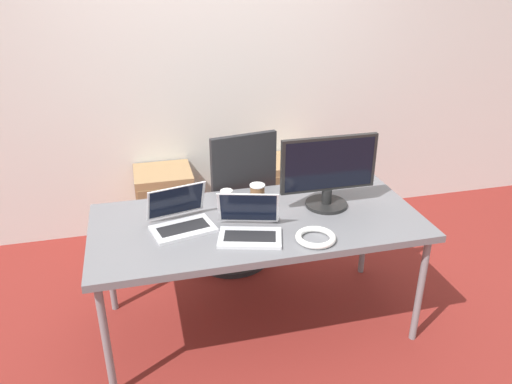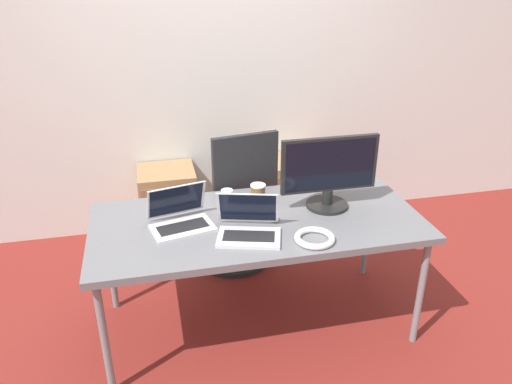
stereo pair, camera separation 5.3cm
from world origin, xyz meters
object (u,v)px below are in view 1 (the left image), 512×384
object	(u,v)px
cabinet_right	(285,193)
cable_coil	(316,237)
monitor	(328,172)
coffee_cup_white	(227,198)
cabinet_left	(165,206)
laptop_right	(249,227)
laptop_left	(181,219)
mouse	(275,218)
office_chair	(234,216)
coffee_cup_brown	(257,193)

from	to	relation	value
cabinet_right	cable_coil	size ratio (longest dim) A/B	2.82
monitor	coffee_cup_white	size ratio (longest dim) A/B	5.56
cable_coil	monitor	bearing A→B (deg)	60.95
cabinet_left	laptop_right	world-z (taller)	laptop_right
monitor	cabinet_right	bearing A→B (deg)	84.85
laptop_left	cabinet_left	bearing A→B (deg)	91.21
cabinet_left	laptop_right	xyz separation A→B (m)	(0.36, -1.32, 0.48)
monitor	mouse	size ratio (longest dim) A/B	8.15
laptop_left	mouse	bearing A→B (deg)	-5.94
monitor	cable_coil	world-z (taller)	monitor
laptop_left	office_chair	bearing A→B (deg)	57.48
laptop_right	cable_coil	bearing A→B (deg)	-22.88
laptop_left	cable_coil	size ratio (longest dim) A/B	1.74
coffee_cup_white	cable_coil	bearing A→B (deg)	-53.24
laptop_left	monitor	xyz separation A→B (m)	(0.86, 0.05, 0.17)
cabinet_right	monitor	xyz separation A→B (m)	(-0.10, -1.10, 0.65)
laptop_left	laptop_right	world-z (taller)	same
cabinet_left	cable_coil	world-z (taller)	cable_coil
coffee_cup_brown	monitor	bearing A→B (deg)	-22.43
office_chair	monitor	size ratio (longest dim) A/B	1.86
mouse	coffee_cup_white	size ratio (longest dim) A/B	0.68
coffee_cup_brown	cable_coil	world-z (taller)	coffee_cup_brown
laptop_right	monitor	distance (m)	0.59
coffee_cup_white	coffee_cup_brown	bearing A→B (deg)	5.71
laptop_left	monitor	distance (m)	0.88
cabinet_right	monitor	bearing A→B (deg)	-95.15
office_chair	coffee_cup_white	xyz separation A→B (m)	(-0.14, -0.49, 0.39)
cabinet_right	cable_coil	xyz separation A→B (m)	(-0.30, -1.45, 0.45)
cabinet_left	laptop_left	distance (m)	1.24
laptop_right	coffee_cup_brown	bearing A→B (deg)	69.74
laptop_left	coffee_cup_brown	world-z (taller)	laptop_left
laptop_left	monitor	world-z (taller)	monitor
laptop_right	cable_coil	size ratio (longest dim) A/B	1.77
laptop_right	coffee_cup_brown	distance (m)	0.40
cabinet_right	mouse	bearing A→B (deg)	-110.32
cabinet_left	monitor	distance (m)	1.55
mouse	monitor	bearing A→B (deg)	16.12
cabinet_left	monitor	size ratio (longest dim) A/B	1.05
laptop_left	cable_coil	distance (m)	0.73
coffee_cup_white	monitor	bearing A→B (deg)	-13.59
cabinet_right	mouse	xyz separation A→B (m)	(-0.44, -1.19, 0.45)
cable_coil	laptop_left	bearing A→B (deg)	154.64
cabinet_right	monitor	distance (m)	1.28
coffee_cup_brown	cable_coil	size ratio (longest dim) A/B	0.52
coffee_cup_brown	office_chair	bearing A→B (deg)	95.87
cabinet_left	coffee_cup_white	distance (m)	1.12
laptop_right	monitor	xyz separation A→B (m)	(0.52, 0.22, 0.17)
laptop_left	laptop_right	bearing A→B (deg)	-27.63
cabinet_left	mouse	distance (m)	1.38
office_chair	cabinet_left	world-z (taller)	office_chair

